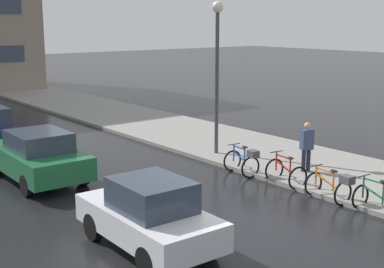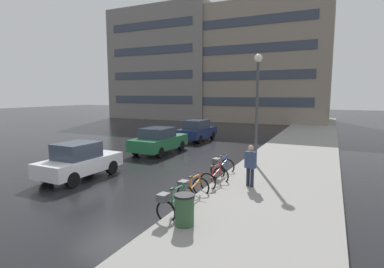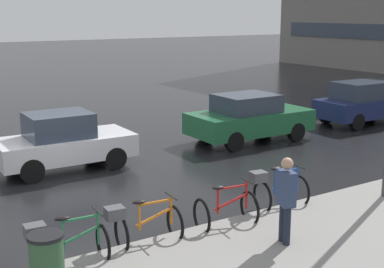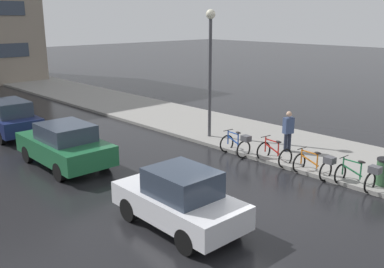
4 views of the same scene
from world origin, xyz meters
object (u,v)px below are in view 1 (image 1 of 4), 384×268
(bicycle_farthest, at_px, (244,161))
(bicycle_second, at_px, (332,185))
(bicycle_third, at_px, (286,173))
(streetlamp, at_px, (217,56))
(car_white, at_px, (149,215))
(bicycle_nearest, at_px, (382,198))
(car_green, at_px, (38,156))
(pedestrian, at_px, (307,146))

(bicycle_farthest, bearing_deg, bicycle_second, -88.00)
(bicycle_third, bearing_deg, streetlamp, 80.38)
(bicycle_second, distance_m, streetlamp, 6.79)
(bicycle_third, relative_size, car_white, 0.33)
(bicycle_second, bearing_deg, bicycle_nearest, -86.59)
(bicycle_nearest, distance_m, car_green, 10.27)
(car_white, bearing_deg, bicycle_second, -5.62)
(bicycle_farthest, bearing_deg, car_white, -153.09)
(bicycle_nearest, xyz_separation_m, bicycle_third, (0.06, 3.35, -0.09))
(car_green, height_order, pedestrian, pedestrian)
(streetlamp, bearing_deg, pedestrian, -79.87)
(bicycle_nearest, xyz_separation_m, car_white, (-5.83, 2.06, 0.30))
(pedestrian, xyz_separation_m, streetlamp, (-0.66, 3.71, 2.75))
(bicycle_second, xyz_separation_m, pedestrian, (1.50, 2.19, 0.51))
(bicycle_farthest, distance_m, pedestrian, 2.10)
(bicycle_nearest, relative_size, car_white, 0.37)
(bicycle_farthest, relative_size, pedestrian, 0.78)
(bicycle_farthest, bearing_deg, bicycle_nearest, -87.57)
(bicycle_second, height_order, bicycle_third, bicycle_third)
(bicycle_third, bearing_deg, pedestrian, 14.13)
(bicycle_third, distance_m, car_white, 6.05)
(car_green, relative_size, streetlamp, 0.75)
(bicycle_third, distance_m, streetlamp, 5.30)
(bicycle_farthest, height_order, streetlamp, streetlamp)
(pedestrian, relative_size, streetlamp, 0.31)
(bicycle_second, relative_size, pedestrian, 0.82)
(bicycle_nearest, relative_size, streetlamp, 0.24)
(bicycle_farthest, distance_m, car_white, 6.32)
(streetlamp, bearing_deg, bicycle_third, -99.62)
(bicycle_second, bearing_deg, bicycle_farthest, 92.00)
(bicycle_third, bearing_deg, bicycle_farthest, 99.88)
(bicycle_third, height_order, bicycle_farthest, bicycle_farthest)
(bicycle_nearest, height_order, streetlamp, streetlamp)
(car_green, bearing_deg, bicycle_nearest, -56.33)
(car_white, bearing_deg, car_green, 88.71)
(bicycle_farthest, bearing_deg, streetlamp, 68.85)
(bicycle_third, height_order, streetlamp, streetlamp)
(bicycle_nearest, distance_m, pedestrian, 3.98)
(pedestrian, bearing_deg, bicycle_farthest, 142.85)
(bicycle_nearest, xyz_separation_m, pedestrian, (1.41, 3.69, 0.51))
(bicycle_second, relative_size, streetlamp, 0.26)
(bicycle_second, height_order, pedestrian, pedestrian)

